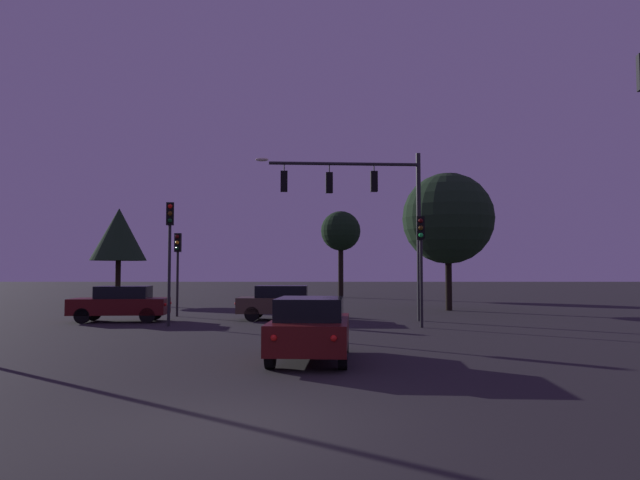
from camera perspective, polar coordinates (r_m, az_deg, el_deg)
ground_plane at (r=32.64m, az=-2.35°, el=-6.90°), size 168.00×168.00×0.00m
traffic_signal_mast_arm at (r=25.07m, az=4.58°, el=3.90°), size 7.20×0.67×7.33m
traffic_light_corner_left at (r=28.28m, az=-14.13°, el=-1.66°), size 0.30×0.35×3.98m
traffic_light_corner_right at (r=23.36m, az=-14.88°, el=0.10°), size 0.35×0.38×4.88m
traffic_light_median at (r=22.37m, az=9.86°, el=-0.85°), size 0.34×0.37×4.27m
car_nearside_lane at (r=14.07m, az=-1.08°, el=-8.69°), size 2.04×4.08×1.52m
car_crossing_left at (r=26.03m, az=-19.35°, el=-5.95°), size 4.17×2.03×1.52m
car_crossing_right at (r=25.54m, az=-3.71°, el=-6.17°), size 4.26×1.88×1.52m
tree_behind_sign at (r=32.50m, az=12.45°, el=2.09°), size 5.04×5.04×7.60m
tree_left_far at (r=47.26m, az=1.92°, el=0.83°), size 3.27×3.27×7.11m
tree_center_horizon at (r=40.26m, az=-19.53°, el=0.51°), size 3.63×3.63×6.34m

